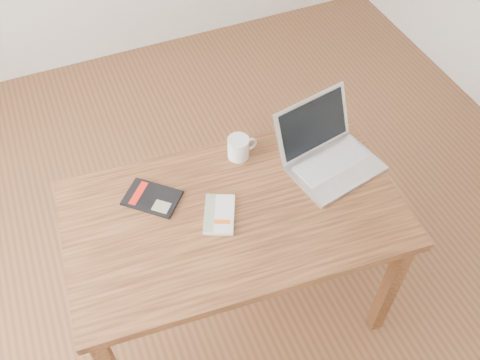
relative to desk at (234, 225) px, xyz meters
name	(u,v)px	position (x,y,z in m)	size (l,w,h in m)	color
room	(205,58)	(-0.02, 0.19, 0.69)	(4.04, 4.04, 2.70)	brown
desk	(234,225)	(0.00, 0.00, 0.00)	(1.36, 0.85, 0.75)	#553019
white_guidebook	(219,214)	(-0.06, 0.00, 0.10)	(0.18, 0.22, 0.02)	beige
black_guidebook	(152,198)	(-0.27, 0.18, 0.10)	(0.25, 0.25, 0.01)	black
laptop	(328,153)	(0.46, 0.09, 0.14)	(0.42, 0.40, 0.24)	silver
coffee_mug	(239,147)	(0.13, 0.26, 0.14)	(0.13, 0.09, 0.10)	white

